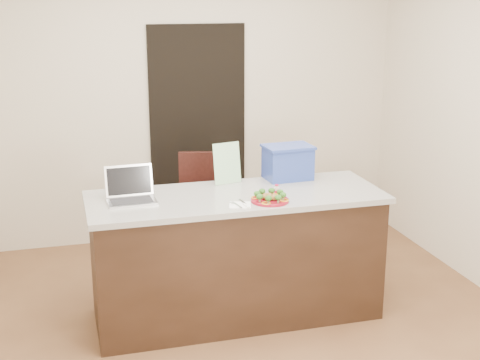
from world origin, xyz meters
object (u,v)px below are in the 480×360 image
object	(u,v)px
napkin	(240,205)
yogurt_bottle	(277,191)
plate	(270,200)
laptop	(130,191)
chair	(209,206)
blue_box	(288,162)
island	(236,256)

from	to	relation	value
napkin	yogurt_bottle	size ratio (longest dim) A/B	1.89
plate	laptop	world-z (taller)	laptop
plate	napkin	size ratio (longest dim) A/B	1.82
yogurt_bottle	laptop	xyz separation A→B (m)	(-0.99, 0.15, 0.03)
chair	blue_box	bearing A→B (deg)	-33.95
napkin	chair	world-z (taller)	chair
blue_box	chair	bearing A→B (deg)	128.84
laptop	chair	bearing A→B (deg)	43.83
napkin	island	bearing A→B (deg)	80.84
island	laptop	bearing A→B (deg)	174.98
laptop	plate	bearing A→B (deg)	-20.18
blue_box	laptop	bearing A→B (deg)	-173.15
napkin	blue_box	size ratio (longest dim) A/B	0.38
yogurt_bottle	blue_box	distance (m)	0.44
chair	plate	bearing A→B (deg)	-66.39
island	blue_box	distance (m)	0.81
chair	island	bearing A→B (deg)	-75.92
yogurt_bottle	blue_box	bearing A→B (deg)	60.52
plate	napkin	xyz separation A→B (m)	(-0.22, -0.03, -0.01)
plate	blue_box	xyz separation A→B (m)	(0.30, 0.51, 0.12)
plate	laptop	xyz separation A→B (m)	(-0.90, 0.28, 0.05)
chair	napkin	bearing A→B (deg)	-78.19
plate	yogurt_bottle	size ratio (longest dim) A/B	3.43
napkin	laptop	distance (m)	0.75
blue_box	yogurt_bottle	bearing A→B (deg)	-123.14
island	plate	bearing A→B (deg)	-51.20
yogurt_bottle	plate	bearing A→B (deg)	-124.65
laptop	blue_box	xyz separation A→B (m)	(1.20, 0.22, 0.07)
napkin	blue_box	xyz separation A→B (m)	(0.52, 0.53, 0.13)
napkin	yogurt_bottle	bearing A→B (deg)	27.60
plate	blue_box	world-z (taller)	blue_box
napkin	yogurt_bottle	world-z (taller)	yogurt_bottle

